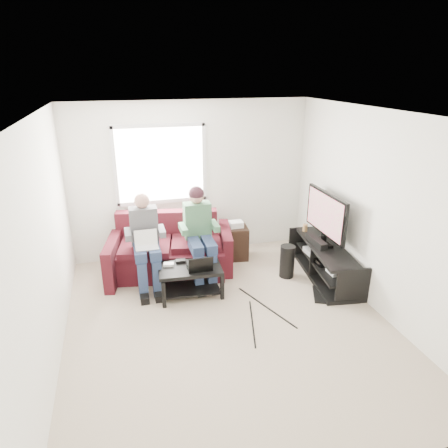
# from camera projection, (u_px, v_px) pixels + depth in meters

# --- Properties ---
(floor) EXTENTS (4.50, 4.50, 0.00)m
(floor) POSITION_uv_depth(u_px,v_px,m) (228.00, 322.00, 5.13)
(floor) COLOR tan
(floor) RESTS_ON ground
(ceiling) EXTENTS (4.50, 4.50, 0.00)m
(ceiling) POSITION_uv_depth(u_px,v_px,m) (229.00, 114.00, 4.19)
(ceiling) COLOR white
(ceiling) RESTS_ON wall_back
(wall_back) EXTENTS (4.50, 0.00, 4.50)m
(wall_back) POSITION_uv_depth(u_px,v_px,m) (191.00, 180.00, 6.68)
(wall_back) COLOR white
(wall_back) RESTS_ON floor
(wall_front) EXTENTS (4.50, 0.00, 4.50)m
(wall_front) POSITION_uv_depth(u_px,v_px,m) (321.00, 351.00, 2.64)
(wall_front) COLOR white
(wall_front) RESTS_ON floor
(wall_left) EXTENTS (0.00, 4.50, 4.50)m
(wall_left) POSITION_uv_depth(u_px,v_px,m) (44.00, 247.00, 4.17)
(wall_left) COLOR white
(wall_left) RESTS_ON floor
(wall_right) EXTENTS (0.00, 4.50, 4.50)m
(wall_right) POSITION_uv_depth(u_px,v_px,m) (377.00, 213.00, 5.15)
(wall_right) COLOR white
(wall_right) RESTS_ON floor
(window) EXTENTS (1.48, 0.04, 1.28)m
(window) POSITION_uv_depth(u_px,v_px,m) (161.00, 165.00, 6.43)
(window) COLOR white
(window) RESTS_ON wall_back
(sofa) EXTENTS (2.10, 1.21, 0.91)m
(sofa) POSITION_uv_depth(u_px,v_px,m) (171.00, 252.00, 6.33)
(sofa) COLOR #46111C
(sofa) RESTS_ON floor
(person_left) EXTENTS (0.40, 0.71, 1.38)m
(person_left) POSITION_uv_depth(u_px,v_px,m) (145.00, 238.00, 5.76)
(person_left) COLOR navy
(person_left) RESTS_ON sofa
(person_right) EXTENTS (0.40, 0.71, 1.42)m
(person_right) POSITION_uv_depth(u_px,v_px,m) (199.00, 228.00, 5.95)
(person_right) COLOR navy
(person_right) RESTS_ON sofa
(laptop_silver) EXTENTS (0.37, 0.30, 0.24)m
(laptop_silver) POSITION_uv_depth(u_px,v_px,m) (147.00, 244.00, 5.60)
(laptop_silver) COLOR silver
(laptop_silver) RESTS_ON person_left
(coffee_table) EXTENTS (0.92, 0.60, 0.44)m
(coffee_table) POSITION_uv_depth(u_px,v_px,m) (190.00, 274.00, 5.65)
(coffee_table) COLOR black
(coffee_table) RESTS_ON floor
(laptop_black) EXTENTS (0.37, 0.28, 0.24)m
(laptop_black) POSITION_uv_depth(u_px,v_px,m) (199.00, 261.00, 5.52)
(laptop_black) COLOR black
(laptop_black) RESTS_ON coffee_table
(controller_a) EXTENTS (0.16, 0.12, 0.04)m
(controller_a) POSITION_uv_depth(u_px,v_px,m) (169.00, 264.00, 5.64)
(controller_a) COLOR silver
(controller_a) RESTS_ON coffee_table
(controller_b) EXTENTS (0.14, 0.10, 0.04)m
(controller_b) POSITION_uv_depth(u_px,v_px,m) (181.00, 261.00, 5.74)
(controller_b) COLOR black
(controller_b) RESTS_ON coffee_table
(controller_c) EXTENTS (0.14, 0.09, 0.04)m
(controller_c) POSITION_uv_depth(u_px,v_px,m) (208.00, 259.00, 5.81)
(controller_c) COLOR gray
(controller_c) RESTS_ON coffee_table
(tv_stand) EXTENTS (0.70, 1.67, 0.53)m
(tv_stand) POSITION_uv_depth(u_px,v_px,m) (325.00, 263.00, 6.16)
(tv_stand) COLOR black
(tv_stand) RESTS_ON floor
(tv) EXTENTS (0.12, 1.10, 0.81)m
(tv) POSITION_uv_depth(u_px,v_px,m) (326.00, 215.00, 5.98)
(tv) COLOR black
(tv) RESTS_ON tv_stand
(soundbar) EXTENTS (0.12, 0.50, 0.10)m
(soundbar) POSITION_uv_depth(u_px,v_px,m) (316.00, 241.00, 6.10)
(soundbar) COLOR black
(soundbar) RESTS_ON tv_stand
(drink_cup) EXTENTS (0.08, 0.08, 0.12)m
(drink_cup) POSITION_uv_depth(u_px,v_px,m) (305.00, 228.00, 6.59)
(drink_cup) COLOR #9B7143
(drink_cup) RESTS_ON tv_stand
(console_white) EXTENTS (0.30, 0.22, 0.06)m
(console_white) POSITION_uv_depth(u_px,v_px,m) (339.00, 271.00, 5.77)
(console_white) COLOR silver
(console_white) RESTS_ON tv_stand
(console_grey) EXTENTS (0.34, 0.26, 0.08)m
(console_grey) POSITION_uv_depth(u_px,v_px,m) (316.00, 250.00, 6.40)
(console_grey) COLOR gray
(console_grey) RESTS_ON tv_stand
(console_black) EXTENTS (0.38, 0.30, 0.07)m
(console_black) POSITION_uv_depth(u_px,v_px,m) (327.00, 260.00, 6.09)
(console_black) COLOR black
(console_black) RESTS_ON tv_stand
(subwoofer) EXTENTS (0.23, 0.23, 0.52)m
(subwoofer) POSITION_uv_depth(u_px,v_px,m) (287.00, 261.00, 6.18)
(subwoofer) COLOR black
(subwoofer) RESTS_ON floor
(keyboard_floor) EXTENTS (0.32, 0.48, 0.03)m
(keyboard_floor) POSITION_uv_depth(u_px,v_px,m) (319.00, 294.00, 5.74)
(keyboard_floor) COLOR black
(keyboard_floor) RESTS_ON floor
(end_table) EXTENTS (0.38, 0.38, 0.67)m
(end_table) POSITION_uv_depth(u_px,v_px,m) (236.00, 242.00, 6.78)
(end_table) COLOR black
(end_table) RESTS_ON floor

